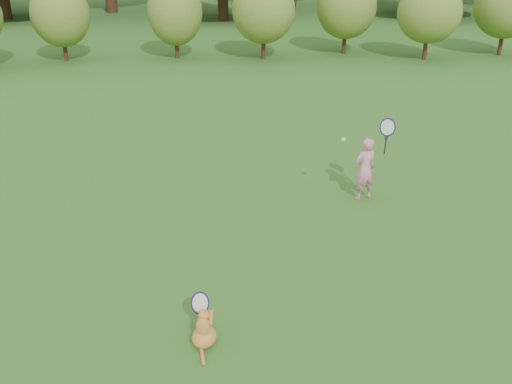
{
  "coord_description": "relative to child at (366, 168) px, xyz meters",
  "views": [
    {
      "loc": [
        -0.59,
        -6.31,
        4.0
      ],
      "look_at": [
        0.2,
        0.8,
        0.7
      ],
      "focal_mm": 40.0,
      "sensor_mm": 36.0,
      "label": 1
    }
  ],
  "objects": [
    {
      "name": "ground",
      "position": [
        -2.08,
        -1.87,
        -0.54
      ],
      "size": [
        100.0,
        100.0,
        0.0
      ],
      "primitive_type": "plane",
      "color": "#255217",
      "rests_on": "ground"
    },
    {
      "name": "shrub_row",
      "position": [
        -2.08,
        11.13,
        0.86
      ],
      "size": [
        28.0,
        3.0,
        2.8
      ],
      "primitive_type": null,
      "color": "#5A7424",
      "rests_on": "ground"
    },
    {
      "name": "child",
      "position": [
        0.0,
        0.0,
        0.0
      ],
      "size": [
        0.62,
        0.43,
        1.55
      ],
      "rotation": [
        0.0,
        0.0,
        3.46
      ],
      "color": "pink",
      "rests_on": "ground"
    },
    {
      "name": "cat",
      "position": [
        -2.69,
        -3.32,
        -0.32
      ],
      "size": [
        0.42,
        0.67,
        0.58
      ],
      "rotation": [
        0.0,
        0.0,
        -0.36
      ],
      "color": "#C26525",
      "rests_on": "ground"
    },
    {
      "name": "tennis_ball",
      "position": [
        -0.45,
        -0.17,
        0.54
      ],
      "size": [
        0.08,
        0.08,
        0.08
      ],
      "color": "#BACD18",
      "rests_on": "ground"
    }
  ]
}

